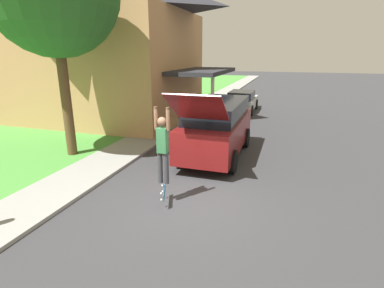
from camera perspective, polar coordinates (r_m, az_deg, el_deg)
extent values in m
plane|color=#333335|center=(8.28, -1.64, -10.41)|extent=(120.00, 120.00, 0.00)
cube|color=#478E38|center=(17.06, -20.56, 3.11)|extent=(10.00, 80.00, 0.08)
cube|color=gray|center=(14.77, -7.01, 2.09)|extent=(1.80, 80.00, 0.10)
cube|color=tan|center=(18.71, -16.11, 13.92)|extent=(9.47, 7.74, 5.89)
cube|color=#28282D|center=(16.23, 1.85, 13.68)|extent=(2.60, 5.41, 0.20)
cylinder|color=silver|center=(14.25, 3.88, 7.32)|extent=(0.16, 0.16, 2.70)
cylinder|color=brown|center=(11.95, -22.94, 8.59)|extent=(0.36, 0.36, 4.52)
cube|color=maroon|center=(11.34, 4.74, 2.14)|extent=(1.88, 4.92, 1.11)
cube|color=black|center=(11.27, 4.99, 6.57)|extent=(1.73, 3.83, 0.63)
cylinder|color=black|center=(13.12, 2.42, 1.88)|extent=(0.24, 0.79, 0.79)
cylinder|color=black|center=(12.77, 10.21, 1.20)|extent=(0.24, 0.79, 0.79)
cylinder|color=black|center=(10.34, -2.16, -2.30)|extent=(0.24, 0.79, 0.79)
cylinder|color=black|center=(9.90, 7.68, -3.34)|extent=(0.24, 0.79, 0.79)
cube|color=maroon|center=(8.68, 1.07, 6.95)|extent=(1.65, 1.31, 0.93)
cube|color=#B7B7BC|center=(20.72, 9.41, 7.61)|extent=(1.72, 4.39, 0.68)
cube|color=black|center=(20.52, 9.44, 9.19)|extent=(1.52, 2.28, 0.51)
cylinder|color=black|center=(22.17, 7.78, 7.77)|extent=(0.20, 0.65, 0.65)
cylinder|color=black|center=(21.94, 12.09, 7.45)|extent=(0.20, 0.65, 0.65)
cylinder|color=black|center=(19.61, 6.36, 6.63)|extent=(0.20, 0.65, 0.65)
cylinder|color=black|center=(19.35, 11.21, 6.27)|extent=(0.20, 0.65, 0.65)
cylinder|color=#38383D|center=(7.77, -6.07, -4.47)|extent=(0.13, 0.13, 0.84)
cylinder|color=#38383D|center=(7.71, -4.92, -4.62)|extent=(0.13, 0.13, 0.84)
cube|color=#337042|center=(7.50, -5.66, 0.70)|extent=(0.25, 0.20, 0.64)
sphere|color=brown|center=(7.38, -5.76, 4.25)|extent=(0.23, 0.23, 0.23)
cylinder|color=brown|center=(7.43, -6.91, 4.91)|extent=(0.09, 0.09, 0.57)
cylinder|color=brown|center=(7.30, -4.63, 4.77)|extent=(0.09, 0.09, 0.57)
cube|color=#236B99|center=(7.94, -5.29, -9.18)|extent=(0.28, 0.73, 0.20)
cylinder|color=silver|center=(8.12, -5.67, -7.90)|extent=(0.03, 0.06, 0.06)
cylinder|color=silver|center=(8.20, -5.61, -9.01)|extent=(0.03, 0.06, 0.06)
cylinder|color=silver|center=(7.69, -5.89, -9.37)|extent=(0.03, 0.06, 0.06)
cylinder|color=silver|center=(7.77, -5.83, -10.53)|extent=(0.03, 0.06, 0.06)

